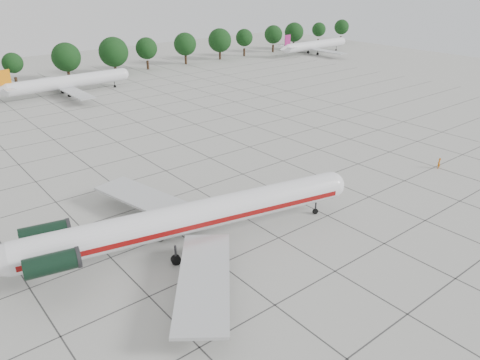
{
  "coord_description": "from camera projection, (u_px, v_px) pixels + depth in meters",
  "views": [
    {
      "loc": [
        -31.01,
        -39.56,
        26.89
      ],
      "look_at": [
        1.52,
        0.63,
        3.5
      ],
      "focal_mm": 35.0,
      "sensor_mm": 36.0,
      "label": 1
    }
  ],
  "objects": [
    {
      "name": "main_airliner",
      "position": [
        172.0,
        221.0,
        47.57
      ],
      "size": [
        41.05,
        31.85,
        9.73
      ],
      "rotation": [
        0.0,
        0.0,
        -0.22
      ],
      "color": "silver",
      "rests_on": "ground"
    },
    {
      "name": "bg_airliner_e",
      "position": [
        315.0,
        45.0,
        160.77
      ],
      "size": [
        28.24,
        27.2,
        7.4
      ],
      "color": "silver",
      "rests_on": "ground"
    },
    {
      "name": "bg_airliner_c",
      "position": [
        68.0,
        82.0,
        108.39
      ],
      "size": [
        28.24,
        27.2,
        7.4
      ],
      "color": "silver",
      "rests_on": "ground"
    },
    {
      "name": "ground",
      "position": [
        234.0,
        211.0,
        56.88
      ],
      "size": [
        260.0,
        260.0,
        0.0
      ],
      "primitive_type": "plane",
      "color": "#A6A69F",
      "rests_on": "ground"
    },
    {
      "name": "apron_joints",
      "position": [
        169.0,
        173.0,
        67.5
      ],
      "size": [
        170.0,
        170.0,
        0.02
      ],
      "primitive_type": "cube",
      "color": "#383838",
      "rests_on": "ground"
    },
    {
      "name": "ground_crew",
      "position": [
        439.0,
        163.0,
        68.7
      ],
      "size": [
        0.65,
        0.48,
        1.64
      ],
      "primitive_type": "imported",
      "rotation": [
        0.0,
        0.0,
        3.3
      ],
      "color": "#BC5A0B",
      "rests_on": "ground"
    }
  ]
}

